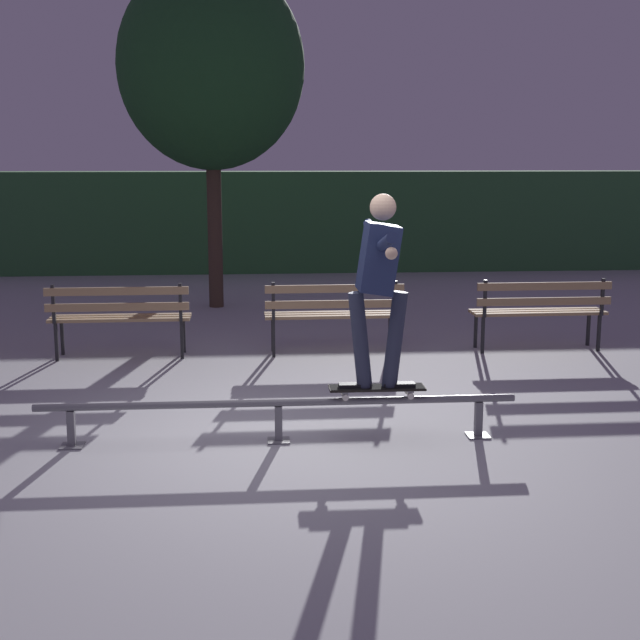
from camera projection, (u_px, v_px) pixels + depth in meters
ground_plane at (279, 439)px, 7.10m from camera, size 90.00×90.00×0.00m
hedge_backdrop at (261, 221)px, 17.55m from camera, size 24.00×1.20×2.00m
grind_rail at (278, 409)px, 7.00m from camera, size 3.89×0.18×0.35m
skateboard at (377, 388)px, 7.04m from camera, size 0.78×0.21×0.09m
skateboarder at (379, 274)px, 6.86m from camera, size 0.62×1.41×1.56m
park_bench_left_center at (119, 312)px, 9.87m from camera, size 1.60×0.42×0.88m
park_bench_right_center at (334, 309)px, 10.06m from camera, size 1.60×0.42×0.88m
park_bench_rightmost at (540, 307)px, 10.25m from camera, size 1.60×0.42×0.88m
tree_behind_benches at (211, 67)px, 12.75m from camera, size 2.76×2.76×5.11m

